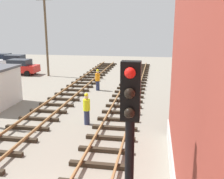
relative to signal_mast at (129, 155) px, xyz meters
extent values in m
cube|color=#2D2319|center=(-1.66, 4.70, -3.06)|extent=(2.50, 0.24, 0.18)
cube|color=#2D2319|center=(-1.66, 6.02, -3.06)|extent=(2.50, 0.24, 0.18)
cube|color=#2D2319|center=(-1.66, 7.35, -3.06)|extent=(2.50, 0.24, 0.18)
cube|color=#2D2319|center=(-1.66, 8.68, -3.06)|extent=(2.50, 0.24, 0.18)
cube|color=#2D2319|center=(-1.66, 10.01, -3.06)|extent=(2.50, 0.24, 0.18)
cube|color=#2D2319|center=(-1.66, 11.34, -3.06)|extent=(2.50, 0.24, 0.18)
cube|color=#2D2319|center=(-1.66, 12.67, -3.06)|extent=(2.50, 0.24, 0.18)
cube|color=#2D2319|center=(-1.66, 13.99, -3.06)|extent=(2.50, 0.24, 0.18)
cube|color=#2D2319|center=(-1.66, 15.32, -3.06)|extent=(2.50, 0.24, 0.18)
cube|color=#2D2319|center=(-1.66, 16.65, -3.06)|extent=(2.50, 0.24, 0.18)
cube|color=#2D2319|center=(-1.66, 17.98, -3.06)|extent=(2.50, 0.24, 0.18)
cube|color=#2D2319|center=(-1.66, 19.31, -3.06)|extent=(2.50, 0.24, 0.18)
cube|color=#2D2319|center=(-1.66, 20.63, -3.06)|extent=(2.50, 0.24, 0.18)
cube|color=#2D2319|center=(-1.66, 21.96, -3.06)|extent=(2.50, 0.24, 0.18)
cube|color=#2D2319|center=(-1.66, 23.29, -3.06)|extent=(2.50, 0.24, 0.18)
cube|color=#2D2319|center=(-1.66, 24.62, -3.06)|extent=(2.50, 0.24, 0.18)
cube|color=#2D2319|center=(-1.66, 25.95, -3.06)|extent=(2.50, 0.24, 0.18)
cube|color=#2D2319|center=(-1.66, 27.28, -3.06)|extent=(2.50, 0.24, 0.18)
cube|color=#2D2319|center=(-1.66, 28.60, -3.06)|extent=(2.50, 0.24, 0.18)
cube|color=#2D2319|center=(-1.66, 29.93, -3.06)|extent=(2.50, 0.24, 0.18)
cube|color=#2D2319|center=(-1.66, 31.26, -3.06)|extent=(2.50, 0.24, 0.18)
cube|color=#2D2319|center=(-1.66, 32.59, -3.06)|extent=(2.50, 0.24, 0.18)
cube|color=#2D2319|center=(-6.41, 6.45, -3.06)|extent=(2.50, 0.24, 0.18)
cube|color=#2D2319|center=(-6.41, 7.90, -3.06)|extent=(2.50, 0.24, 0.18)
cube|color=#2D2319|center=(-6.41, 9.35, -3.06)|extent=(2.50, 0.24, 0.18)
cube|color=#2D2319|center=(-6.41, 10.79, -3.06)|extent=(2.50, 0.24, 0.18)
cube|color=#2D2319|center=(-6.41, 12.24, -3.06)|extent=(2.50, 0.24, 0.18)
cube|color=#2D2319|center=(-6.41, 13.69, -3.06)|extent=(2.50, 0.24, 0.18)
cube|color=#2D2319|center=(-6.41, 15.14, -3.06)|extent=(2.50, 0.24, 0.18)
cube|color=#2D2319|center=(-6.41, 16.59, -3.06)|extent=(2.50, 0.24, 0.18)
cube|color=#2D2319|center=(-6.41, 18.04, -3.06)|extent=(2.50, 0.24, 0.18)
cube|color=#2D2319|center=(-6.41, 19.49, -3.06)|extent=(2.50, 0.24, 0.18)
cube|color=#2D2319|center=(-6.41, 20.94, -3.06)|extent=(2.50, 0.24, 0.18)
cube|color=#2D2319|center=(-6.41, 22.39, -3.06)|extent=(2.50, 0.24, 0.18)
cube|color=#2D2319|center=(-6.41, 23.83, -3.06)|extent=(2.50, 0.24, 0.18)
cube|color=#2D2319|center=(-6.41, 25.28, -3.06)|extent=(2.50, 0.24, 0.18)
cube|color=#2D2319|center=(-6.41, 26.73, -3.06)|extent=(2.50, 0.24, 0.18)
cube|color=#2D2319|center=(-6.41, 28.18, -3.06)|extent=(2.50, 0.24, 0.18)
cube|color=#2D2319|center=(-6.41, 29.63, -3.06)|extent=(2.50, 0.24, 0.18)
cube|color=#2D2319|center=(-6.41, 31.08, -3.06)|extent=(2.50, 0.24, 0.18)
cube|color=#2D2319|center=(-6.41, 32.53, -3.06)|extent=(2.50, 0.24, 0.18)
cube|color=black|center=(0.00, 0.02, 1.29)|extent=(0.36, 0.24, 1.10)
sphere|color=red|center=(0.00, -0.16, 1.65)|extent=(0.20, 0.20, 0.20)
sphere|color=black|center=(0.00, -0.16, 1.29)|extent=(0.20, 0.20, 0.20)
sphere|color=black|center=(0.00, -0.16, 0.92)|extent=(0.20, 0.20, 0.20)
cube|color=red|center=(-14.97, 23.03, -2.43)|extent=(4.20, 1.80, 0.80)
cube|color=#1E232D|center=(-14.97, 23.03, -1.71)|extent=(2.31, 1.66, 0.64)
cylinder|color=black|center=(-13.67, 23.93, -2.83)|extent=(0.64, 0.24, 0.64)
cylinder|color=black|center=(-13.67, 22.13, -2.83)|extent=(0.64, 0.24, 0.64)
cylinder|color=black|center=(-16.27, 23.93, -2.83)|extent=(0.64, 0.24, 0.64)
cylinder|color=black|center=(-16.27, 22.13, -2.83)|extent=(0.64, 0.24, 0.64)
cube|color=silver|center=(-17.91, 27.14, -2.43)|extent=(4.20, 1.80, 0.80)
cube|color=#1E232D|center=(-17.91, 27.14, -1.71)|extent=(2.31, 1.66, 0.64)
cylinder|color=black|center=(-16.61, 28.04, -2.83)|extent=(0.64, 0.24, 0.64)
cylinder|color=black|center=(-16.61, 26.24, -2.83)|extent=(0.64, 0.24, 0.64)
cylinder|color=black|center=(-19.21, 28.04, -2.83)|extent=(0.64, 0.24, 0.64)
cylinder|color=black|center=(-19.21, 26.24, -2.83)|extent=(0.64, 0.24, 0.64)
cube|color=#1E6B38|center=(-20.59, 28.30, -2.43)|extent=(4.20, 1.80, 0.80)
cube|color=#1E232D|center=(-20.59, 28.30, -1.71)|extent=(2.31, 1.66, 0.64)
cylinder|color=black|center=(-19.28, 29.20, -2.83)|extent=(0.64, 0.24, 0.64)
cylinder|color=black|center=(-19.28, 27.40, -2.83)|extent=(0.64, 0.24, 0.64)
cylinder|color=brown|center=(-11.43, 22.79, 1.14)|extent=(0.24, 0.24, 8.58)
cylinder|color=#262D4C|center=(-4.51, 17.21, -2.72)|extent=(0.32, 0.32, 0.85)
cylinder|color=orange|center=(-4.51, 17.21, -1.97)|extent=(0.40, 0.40, 0.65)
sphere|color=tan|center=(-4.51, 17.21, -1.53)|extent=(0.24, 0.24, 0.24)
sphere|color=yellow|center=(-4.51, 17.21, -1.39)|extent=(0.22, 0.22, 0.22)
cylinder|color=#262D4C|center=(-3.37, 9.21, -2.72)|extent=(0.32, 0.32, 0.85)
cylinder|color=yellow|center=(-3.37, 9.21, -1.97)|extent=(0.40, 0.40, 0.65)
sphere|color=tan|center=(-3.37, 9.21, -1.53)|extent=(0.24, 0.24, 0.24)
sphere|color=yellow|center=(-3.37, 9.21, -1.39)|extent=(0.22, 0.22, 0.22)
camera|label=1|loc=(0.44, -4.63, 2.47)|focal=42.09mm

